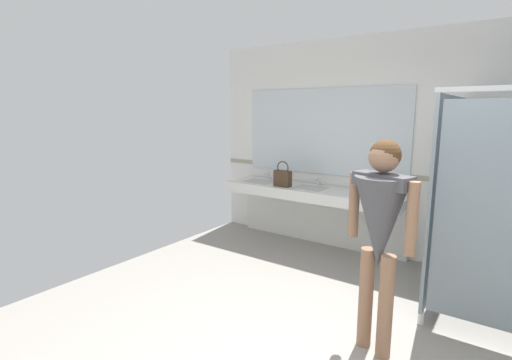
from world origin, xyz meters
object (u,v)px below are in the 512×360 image
Objects in this scene: handbag at (283,178)px; soap_dispenser at (386,188)px; paper_cup at (276,182)px; person_standing at (380,222)px.

handbag is 1.34m from soap_dispenser.
person_standing is at bearing -40.11° from paper_cup.
handbag reaches higher than soap_dispenser.
handbag is at bearing -165.82° from soap_dispenser.
paper_cup is at bearing 139.89° from person_standing.
soap_dispenser is 1.85× the size of paper_cup.
person_standing is 2.44m from handbag.
soap_dispenser is at bearing 14.18° from handbag.
person_standing is 8.75× the size of soap_dispenser.
person_standing is 16.17× the size of paper_cup.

